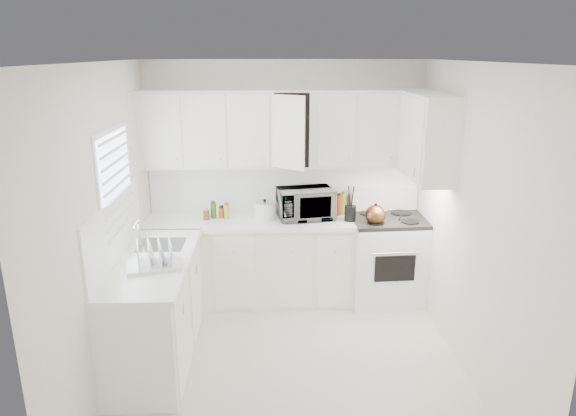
{
  "coord_description": "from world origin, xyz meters",
  "views": [
    {
      "loc": [
        -0.18,
        -3.99,
        2.67
      ],
      "look_at": [
        0.0,
        0.7,
        1.25
      ],
      "focal_mm": 32.24,
      "sensor_mm": 36.0,
      "label": 1
    }
  ],
  "objects_px": {
    "stove": "(387,248)",
    "rice_cooker": "(265,209)",
    "dish_rack": "(153,253)",
    "utensil_crock": "(351,203)",
    "microwave": "(305,200)",
    "tea_kettle": "(375,213)"
  },
  "relations": [
    {
      "from": "stove",
      "to": "rice_cooker",
      "type": "height_order",
      "value": "stove"
    },
    {
      "from": "rice_cooker",
      "to": "dish_rack",
      "type": "distance_m",
      "value": 1.55
    },
    {
      "from": "rice_cooker",
      "to": "utensil_crock",
      "type": "height_order",
      "value": "utensil_crock"
    },
    {
      "from": "stove",
      "to": "microwave",
      "type": "height_order",
      "value": "microwave"
    },
    {
      "from": "utensil_crock",
      "to": "microwave",
      "type": "bearing_deg",
      "value": 165.91
    },
    {
      "from": "microwave",
      "to": "utensil_crock",
      "type": "relative_size",
      "value": 1.48
    },
    {
      "from": "microwave",
      "to": "dish_rack",
      "type": "height_order",
      "value": "microwave"
    },
    {
      "from": "utensil_crock",
      "to": "dish_rack",
      "type": "xyz_separation_m",
      "value": [
        -1.83,
        -1.16,
        -0.08
      ]
    },
    {
      "from": "utensil_crock",
      "to": "tea_kettle",
      "type": "bearing_deg",
      "value": -22.3
    },
    {
      "from": "rice_cooker",
      "to": "microwave",
      "type": "bearing_deg",
      "value": -5.47
    },
    {
      "from": "tea_kettle",
      "to": "microwave",
      "type": "height_order",
      "value": "microwave"
    },
    {
      "from": "rice_cooker",
      "to": "dish_rack",
      "type": "height_order",
      "value": "dish_rack"
    },
    {
      "from": "stove",
      "to": "microwave",
      "type": "bearing_deg",
      "value": 173.33
    },
    {
      "from": "tea_kettle",
      "to": "dish_rack",
      "type": "xyz_separation_m",
      "value": [
        -2.07,
        -1.06,
        0.01
      ]
    },
    {
      "from": "tea_kettle",
      "to": "dish_rack",
      "type": "bearing_deg",
      "value": -150.3
    },
    {
      "from": "tea_kettle",
      "to": "dish_rack",
      "type": "height_order",
      "value": "dish_rack"
    },
    {
      "from": "microwave",
      "to": "rice_cooker",
      "type": "relative_size",
      "value": 2.58
    },
    {
      "from": "stove",
      "to": "rice_cooker",
      "type": "xyz_separation_m",
      "value": [
        -1.33,
        0.03,
        0.45
      ]
    },
    {
      "from": "rice_cooker",
      "to": "utensil_crock",
      "type": "distance_m",
      "value": 0.91
    },
    {
      "from": "tea_kettle",
      "to": "microwave",
      "type": "relative_size",
      "value": 0.45
    },
    {
      "from": "stove",
      "to": "tea_kettle",
      "type": "distance_m",
      "value": 0.51
    },
    {
      "from": "utensil_crock",
      "to": "dish_rack",
      "type": "bearing_deg",
      "value": -147.64
    }
  ]
}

